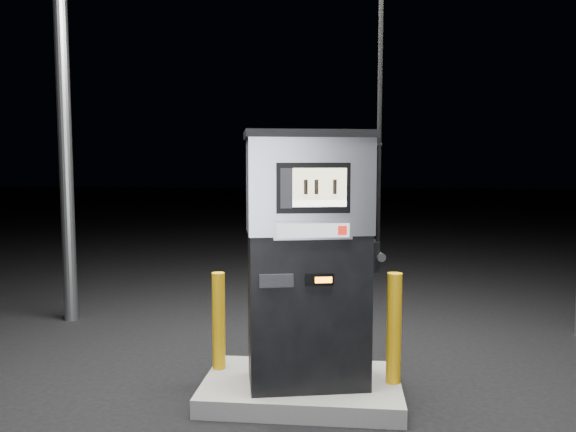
# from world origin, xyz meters

# --- Properties ---
(ground) EXTENTS (80.00, 80.00, 0.00)m
(ground) POSITION_xyz_m (0.00, 0.00, 0.00)
(ground) COLOR black
(ground) RESTS_ON ground
(pump_island) EXTENTS (1.60, 1.00, 0.15)m
(pump_island) POSITION_xyz_m (0.00, 0.00, 0.07)
(pump_island) COLOR slate
(pump_island) RESTS_ON ground
(fuel_dispenser) EXTENTS (1.16, 0.79, 4.18)m
(fuel_dispenser) POSITION_xyz_m (0.05, -0.06, 1.18)
(fuel_dispenser) COLOR black
(fuel_dispenser) RESTS_ON pump_island
(bollard_left) EXTENTS (0.15, 0.15, 0.84)m
(bollard_left) POSITION_xyz_m (-0.73, 0.18, 0.57)
(bollard_left) COLOR #DC9C0C
(bollard_left) RESTS_ON pump_island
(bollard_right) EXTENTS (0.13, 0.13, 0.90)m
(bollard_right) POSITION_xyz_m (0.74, 0.02, 0.60)
(bollard_right) COLOR #DC9C0C
(bollard_right) RESTS_ON pump_island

